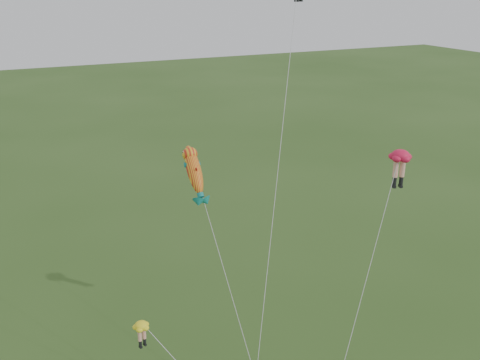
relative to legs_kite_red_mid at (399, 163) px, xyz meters
name	(u,v)px	position (x,y,z in m)	size (l,w,h in m)	color
legs_kite_red_mid	(399,163)	(0.00, 0.00, 0.00)	(9.47, 6.56, 14.99)	red
legs_kite_yellow	(150,337)	(-15.46, -0.40, -6.99)	(6.38, 7.24, 8.00)	yellow
fish_kite	(194,171)	(-11.42, 3.44, 0.09)	(2.31, 8.52, 15.81)	gold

